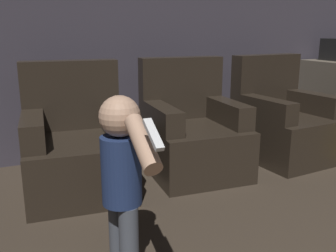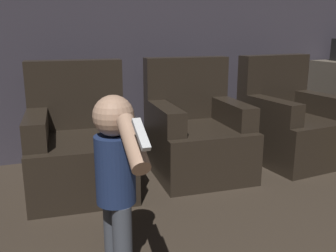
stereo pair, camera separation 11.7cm
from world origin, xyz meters
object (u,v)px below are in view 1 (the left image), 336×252
Objects in this scene: armchair_left at (77,148)px; armchair_middle at (192,134)px; person_toddler at (122,171)px; armchair_right at (283,124)px.

armchair_left is 1.02m from armchair_middle.
person_toddler is (-0.98, -1.15, 0.21)m from armchair_middle.
person_toddler is at bearing -155.33° from armchair_right.
person_toddler is at bearing -127.06° from armchair_middle.
armchair_middle is 1.00× the size of armchair_right.
armchair_left is 1.00× the size of armchair_right.
armchair_middle is at bearing 174.64° from armchair_right.
armchair_right is 1.07× the size of person_toddler.
armchair_left is at bearing -176.63° from armchair_middle.
armchair_middle is 1.52m from person_toddler.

